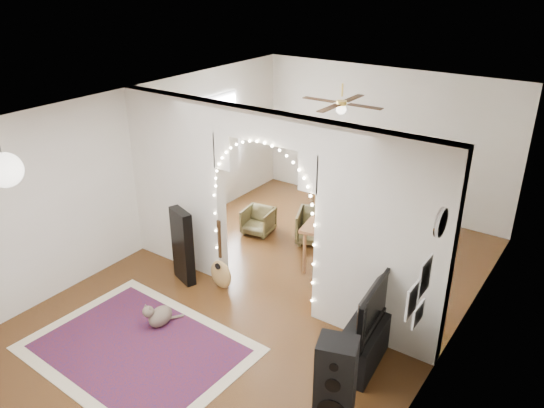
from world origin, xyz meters
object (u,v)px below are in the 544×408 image
Objects in this scene: media_console at (363,344)px; bookcase at (363,200)px; dining_chair_right at (316,227)px; floor_speaker at (335,382)px; dining_chair_left at (258,221)px; acoustic_guitar at (220,264)px; dining_table at (345,231)px.

bookcase is (-1.46, 2.93, 0.43)m from media_console.
dining_chair_right is (-2.00, 2.27, 0.03)m from media_console.
floor_speaker reaches higher than dining_chair_left.
bookcase is 2.68× the size of dining_chair_left.
floor_speaker is at bearing -52.45° from dining_chair_left.
dining_chair_left is (-0.59, 1.72, -0.18)m from acoustic_guitar.
dining_chair_right is at bearing -125.56° from bookcase.
dining_chair_right reaches higher than media_console.
media_console is 3.59m from dining_chair_left.
acoustic_guitar is 2.85m from floor_speaker.
dining_chair_right is at bearing 105.51° from floor_speaker.
bookcase is 1.86m from dining_chair_left.
media_console is 3.30m from bookcase.
dining_chair_left is at bearing 118.75° from floor_speaker.
dining_table is (-1.33, 2.71, 0.18)m from floor_speaker.
floor_speaker is at bearing -79.14° from dining_chair_right.
floor_speaker is at bearing -63.63° from bookcase.
dining_table reaches higher than dining_chair_right.
dining_chair_right is (0.99, 0.29, 0.05)m from dining_chair_left.
dining_chair_right is at bearing 82.65° from acoustic_guitar.
floor_speaker is 4.25m from bookcase.
floor_speaker reaches higher than media_console.
floor_speaker is 3.92m from dining_chair_right.
media_console is 3.03m from dining_chair_right.
acoustic_guitar reaches higher than dining_chair_left.
bookcase reaches higher than acoustic_guitar.
acoustic_guitar reaches higher than media_console.
bookcase is 1.25m from dining_table.
dining_table is at bearing -56.82° from dining_chair_right.
media_console is (-0.16, 1.00, -0.25)m from floor_speaker.
dining_chair_left is (-3.00, 1.98, -0.02)m from media_console.
bookcase is at bearing 94.46° from floor_speaker.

